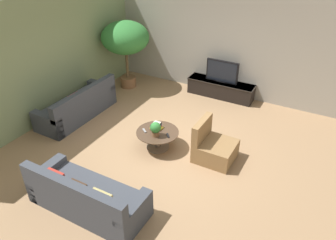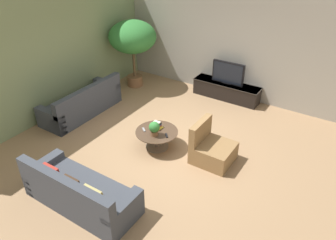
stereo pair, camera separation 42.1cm
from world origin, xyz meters
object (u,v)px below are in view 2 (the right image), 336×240
(coffee_table, at_px, (157,136))
(television, at_px, (228,73))
(armchair_wicker, at_px, (211,149))
(couch_near_entry, at_px, (80,193))
(potted_plant_tabletop, at_px, (154,128))
(media_console, at_px, (226,90))
(potted_palm_tall, at_px, (133,38))
(couch_by_wall, at_px, (83,104))

(coffee_table, bearing_deg, television, 84.20)
(coffee_table, height_order, armchair_wicker, armchair_wicker)
(coffee_table, height_order, couch_near_entry, couch_near_entry)
(coffee_table, xyz_separation_m, potted_plant_tabletop, (0.04, -0.15, 0.31))
(coffee_table, bearing_deg, armchair_wicker, 10.85)
(media_console, distance_m, armchair_wicker, 2.93)
(potted_palm_tall, relative_size, potted_plant_tabletop, 6.08)
(couch_by_wall, bearing_deg, television, 135.76)
(potted_palm_tall, bearing_deg, media_console, 15.06)
(potted_palm_tall, bearing_deg, armchair_wicker, -29.71)
(television, xyz_separation_m, potted_plant_tabletop, (-0.26, -3.17, -0.18))
(television, height_order, coffee_table, television)
(armchair_wicker, distance_m, potted_palm_tall, 4.33)
(couch_by_wall, relative_size, potted_plant_tabletop, 6.74)
(media_console, bearing_deg, coffee_table, -95.80)
(coffee_table, distance_m, potted_plant_tabletop, 0.34)
(potted_palm_tall, bearing_deg, couch_by_wall, -91.67)
(media_console, distance_m, potted_plant_tabletop, 3.20)
(coffee_table, height_order, couch_by_wall, couch_by_wall)
(couch_by_wall, bearing_deg, armchair_wicker, 90.81)
(couch_by_wall, xyz_separation_m, potted_plant_tabletop, (2.50, -0.33, 0.30))
(armchair_wicker, bearing_deg, couch_near_entry, 150.88)
(media_console, relative_size, potted_plant_tabletop, 5.86)
(armchair_wicker, bearing_deg, potted_plant_tabletop, 108.02)
(potted_plant_tabletop, bearing_deg, coffee_table, 106.27)
(couch_by_wall, bearing_deg, potted_palm_tall, 178.33)
(armchair_wicker, bearing_deg, potted_palm_tall, 60.29)
(couch_by_wall, relative_size, armchair_wicker, 2.55)
(potted_plant_tabletop, bearing_deg, couch_near_entry, -94.88)
(media_console, relative_size, armchair_wicker, 2.22)
(television, xyz_separation_m, coffee_table, (-0.31, -3.02, -0.48))
(television, relative_size, potted_plant_tabletop, 2.80)
(television, bearing_deg, potted_plant_tabletop, -94.75)
(media_console, xyz_separation_m, television, (0.00, -0.00, 0.52))
(couch_near_entry, bearing_deg, potted_palm_tall, -63.17)
(coffee_table, distance_m, couch_by_wall, 2.47)
(potted_palm_tall, height_order, potted_plant_tabletop, potted_palm_tall)
(television, height_order, potted_plant_tabletop, television)
(potted_palm_tall, bearing_deg, coffee_table, -43.75)
(couch_by_wall, height_order, potted_plant_tabletop, couch_by_wall)
(couch_near_entry, bearing_deg, media_console, -94.80)
(couch_near_entry, height_order, potted_plant_tabletop, couch_near_entry)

